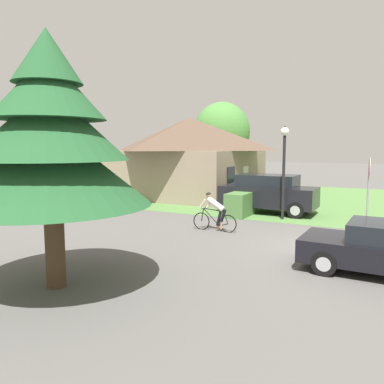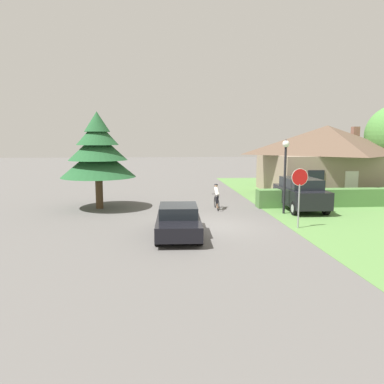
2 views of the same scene
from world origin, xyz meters
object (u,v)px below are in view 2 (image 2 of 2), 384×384
Objects in this scene: sedan_left_lane at (178,221)px; parked_suv_right at (301,193)px; cyclist at (217,197)px; street_lamp at (285,162)px; conifer_tall_near at (98,152)px; stop_sign at (300,185)px; cottage_house at (326,158)px.

sedan_left_lane is 9.07m from parked_suv_right.
street_lamp is (3.48, -1.70, 2.12)m from cyclist.
street_lamp is 10.70m from conifer_tall_near.
stop_sign is at bearing -149.72° from cyclist.
sedan_left_lane is 1.09× the size of street_lamp.
street_lamp is (6.03, 4.23, 2.20)m from sedan_left_lane.
stop_sign is at bearing -97.70° from street_lamp.
cottage_house reaches higher than street_lamp.
cottage_house reaches higher than parked_suv_right.
parked_suv_right reaches higher than cyclist.
cottage_house is 17.03m from conifer_tall_near.
stop_sign is at bearing -30.84° from conifer_tall_near.
cyclist is at bearing -64.07° from stop_sign.
sedan_left_lane is (-11.85, -11.96, -2.02)m from cottage_house.
street_lamp is at bearing 129.09° from parked_suv_right.
cyclist is 0.65× the size of stop_sign.
cyclist is at bearing -7.00° from conifer_tall_near.
parked_suv_right is 4.89m from stop_sign.
conifer_tall_near is (-10.38, 2.54, 0.48)m from street_lamp.
cyclist is 0.39× the size of parked_suv_right.
cottage_house is 11.26m from cyclist.
stop_sign is at bearing 158.80° from parked_suv_right.
cyclist is 7.43m from conifer_tall_near.
cyclist is 4.41m from street_lamp.
street_lamp is 0.72× the size of conifer_tall_near.
cyclist is at bearing -20.98° from sedan_left_lane.
conifer_tall_near is (-9.93, 5.93, 1.34)m from stop_sign.
sedan_left_lane is at bearing -144.91° from street_lamp.
stop_sign is at bearing -79.02° from sedan_left_lane.
conifer_tall_near is (-11.72, 1.49, 2.37)m from parked_suv_right.
cottage_house is at bearing -57.55° from cyclist.
sedan_left_lane is at bearing -134.99° from cottage_house.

